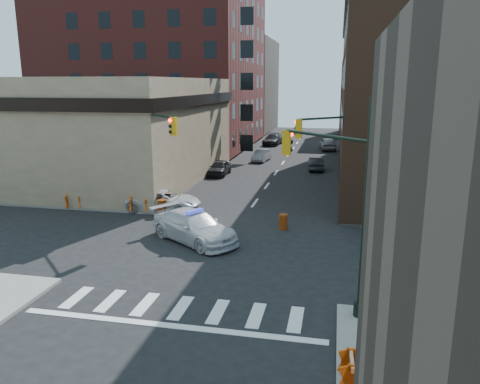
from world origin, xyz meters
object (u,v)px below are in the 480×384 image
at_px(parked_car_wfar, 262,155).
at_px(barrel_road, 283,222).
at_px(barricade_se_a, 408,308).
at_px(pickup, 164,200).
at_px(parked_car_wnear, 219,168).
at_px(pedestrian_a, 125,186).
at_px(pedestrian_b, 73,194).
at_px(barricade_nw_a, 139,204).
at_px(police_car, 194,227).
at_px(parked_car_enear, 316,164).
at_px(barrel_bank, 162,207).

xyz_separation_m(parked_car_wfar, barrel_road, (5.26, -24.67, -0.18)).
bearing_deg(barricade_se_a, pickup, 59.99).
bearing_deg(parked_car_wnear, parked_car_wfar, 73.70).
xyz_separation_m(pickup, pedestrian_a, (-3.69, 1.90, 0.43)).
xyz_separation_m(pickup, pedestrian_b, (-6.45, -0.68, 0.32)).
relative_size(pedestrian_a, barricade_nw_a, 1.45).
distance_m(parked_car_wnear, parked_car_wfar, 9.28).
height_order(police_car, parked_car_enear, police_car).
distance_m(police_car, pedestrian_a, 10.79).
xyz_separation_m(police_car, barricade_se_a, (10.35, -7.24, -0.22)).
relative_size(police_car, pickup, 1.12).
relative_size(parked_car_wnear, barricade_se_a, 3.33).
xyz_separation_m(pedestrian_b, barrel_road, (15.02, -1.89, -0.57)).
bearing_deg(pedestrian_a, police_car, -13.20).
relative_size(parked_car_wfar, barricade_nw_a, 2.89).
bearing_deg(parked_car_enear, police_car, 71.13).
height_order(parked_car_enear, barrel_bank, parked_car_enear).
height_order(pickup, barricade_nw_a, pickup).
bearing_deg(barricade_se_a, police_car, 67.18).
distance_m(police_car, pedestrian_b, 11.56).
xyz_separation_m(police_car, barrel_road, (4.61, 3.14, -0.37)).
height_order(barricade_se_a, barricade_nw_a, barricade_nw_a).
bearing_deg(pickup, police_car, -148.09).
height_order(parked_car_enear, pedestrian_a, pedestrian_a).
bearing_deg(pickup, parked_car_enear, -31.04).
height_order(parked_car_wfar, pedestrian_b, pedestrian_b).
xyz_separation_m(parked_car_wfar, barricade_nw_a, (-4.67, -23.08, 0.01)).
relative_size(parked_car_wnear, pedestrian_b, 2.32).
relative_size(pickup, pedestrian_b, 2.89).
distance_m(barrel_bank, barricade_nw_a, 1.68).
relative_size(pickup, parked_car_wfar, 1.30).
xyz_separation_m(parked_car_enear, barrel_bank, (-9.23, -18.78, -0.13)).
distance_m(pickup, barrel_road, 8.94).
relative_size(police_car, parked_car_wfar, 1.46).
relative_size(pickup, barrel_bank, 4.87).
height_order(parked_car_enear, pedestrian_b, pedestrian_b).
bearing_deg(parked_car_wfar, barrel_road, -71.34).
relative_size(barrel_road, barrel_bank, 0.89).
relative_size(parked_car_wnear, parked_car_enear, 1.03).
height_order(pickup, parked_car_wnear, pickup).
bearing_deg(parked_car_enear, barrel_road, 81.80).
height_order(pickup, barrel_road, pickup).
xyz_separation_m(barrel_bank, barricade_nw_a, (-1.67, 0.10, 0.14)).
relative_size(parked_car_enear, barricade_se_a, 3.23).
height_order(pedestrian_a, pedestrian_b, pedestrian_a).
bearing_deg(barrel_bank, parked_car_wnear, 88.67).
height_order(parked_car_wnear, barrel_road, parked_car_wnear).
xyz_separation_m(police_car, pickup, (-3.95, 5.71, -0.12)).
bearing_deg(pickup, barricade_nw_a, 122.92).
relative_size(parked_car_wfar, barrel_bank, 3.75).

